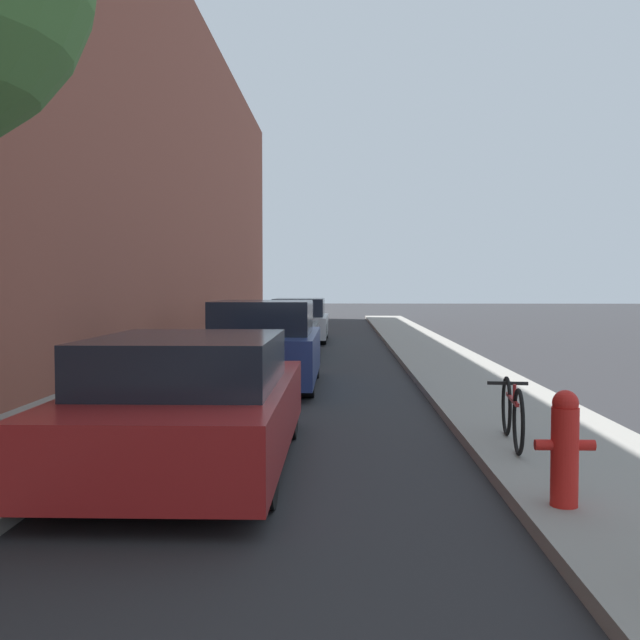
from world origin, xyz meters
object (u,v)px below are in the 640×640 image
(bicycle, at_px, (512,412))
(parked_car_silver, at_px, (300,321))
(parked_car_red, at_px, (191,404))
(parked_car_navy, at_px, (264,347))
(fire_hydrant, at_px, (565,446))
(parked_car_grey, at_px, (280,331))

(bicycle, bearing_deg, parked_car_silver, 107.19)
(parked_car_red, relative_size, parked_car_silver, 1.00)
(parked_car_red, bearing_deg, parked_car_navy, 88.87)
(parked_car_silver, height_order, fire_hydrant, parked_car_silver)
(parked_car_grey, distance_m, parked_car_silver, 5.29)
(parked_car_silver, bearing_deg, fire_hydrant, -80.39)
(bicycle, bearing_deg, parked_car_grey, 113.53)
(parked_car_silver, relative_size, fire_hydrant, 4.92)
(parked_car_navy, height_order, parked_car_grey, parked_car_navy)
(parked_car_red, distance_m, parked_car_silver, 16.41)
(fire_hydrant, bearing_deg, parked_car_grey, 104.30)
(fire_hydrant, bearing_deg, parked_car_navy, 112.85)
(parked_car_navy, distance_m, parked_car_silver, 10.72)
(parked_car_navy, distance_m, bicycle, 6.01)
(parked_car_red, height_order, parked_car_silver, parked_car_silver)
(parked_car_grey, xyz_separation_m, parked_car_silver, (0.19, 5.29, -0.00))
(parked_car_silver, xyz_separation_m, fire_hydrant, (3.04, -17.97, -0.08))
(parked_car_navy, relative_size, parked_car_grey, 0.88)
(parked_car_navy, xyz_separation_m, bicycle, (3.16, -5.10, -0.26))
(parked_car_red, distance_m, bicycle, 3.33)
(parked_car_red, height_order, fire_hydrant, parked_car_red)
(parked_car_silver, distance_m, fire_hydrant, 18.23)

